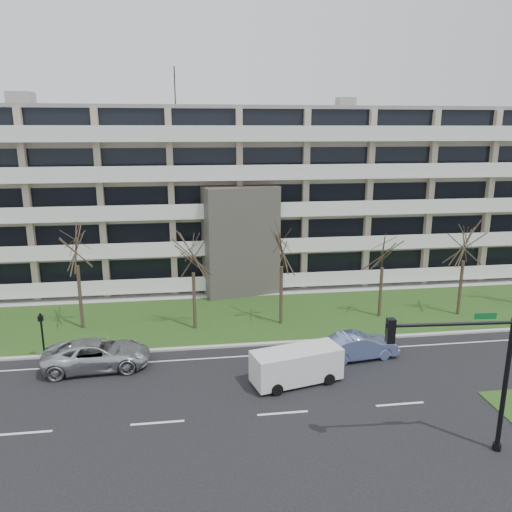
{
  "coord_description": "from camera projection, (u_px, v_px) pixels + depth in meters",
  "views": [
    {
      "loc": [
        -4.26,
        -21.25,
        13.41
      ],
      "look_at": [
        0.08,
        10.0,
        5.39
      ],
      "focal_mm": 35.0,
      "sensor_mm": 36.0,
      "label": 1
    }
  ],
  "objects": [
    {
      "name": "silver_pickup",
      "position": [
        97.0,
        354.0,
        28.71
      ],
      "size": [
        6.14,
        3.1,
        1.66
      ],
      "primitive_type": "imported",
      "rotation": [
        0.0,
        0.0,
        1.63
      ],
      "color": "#B8BAC0",
      "rests_on": "ground"
    },
    {
      "name": "tree_4",
      "position": [
        282.0,
        243.0,
        33.99
      ],
      "size": [
        3.77,
        3.77,
        7.54
      ],
      "color": "#382B21",
      "rests_on": "ground"
    },
    {
      "name": "tree_6",
      "position": [
        466.0,
        239.0,
        35.74
      ],
      "size": [
        3.71,
        3.71,
        7.43
      ],
      "color": "#382B21",
      "rests_on": "ground"
    },
    {
      "name": "white_van",
      "position": [
        298.0,
        363.0,
        27.01
      ],
      "size": [
        5.17,
        2.89,
        1.89
      ],
      "rotation": [
        0.0,
        0.0,
        0.24
      ],
      "color": "white",
      "rests_on": "ground"
    },
    {
      "name": "tree_5",
      "position": [
        383.0,
        248.0,
        35.54
      ],
      "size": [
        3.35,
        3.35,
        6.69
      ],
      "color": "#382B21",
      "rests_on": "ground"
    },
    {
      "name": "grass_verge",
      "position": [
        249.0,
        316.0,
        36.74
      ],
      "size": [
        90.0,
        10.0,
        0.06
      ],
      "primitive_type": "cube",
      "color": "#254717",
      "rests_on": "ground"
    },
    {
      "name": "apartment_building",
      "position": [
        233.0,
        193.0,
        46.7
      ],
      "size": [
        60.5,
        15.1,
        18.75
      ],
      "color": "#C2AF97",
      "rests_on": "ground"
    },
    {
      "name": "ground",
      "position": [
        283.0,
        413.0,
        24.27
      ],
      "size": [
        160.0,
        160.0,
        0.0
      ],
      "primitive_type": "plane",
      "color": "black",
      "rests_on": "ground"
    },
    {
      "name": "sidewalk",
      "position": [
        241.0,
        293.0,
        42.02
      ],
      "size": [
        90.0,
        2.0,
        0.08
      ],
      "primitive_type": "cube",
      "color": "#B2B2AD",
      "rests_on": "ground"
    },
    {
      "name": "traffic_signal",
      "position": [
        466.0,
        365.0,
        20.37
      ],
      "size": [
        5.45,
        0.66,
        6.31
      ],
      "rotation": [
        0.0,
        0.0,
        -0.06
      ],
      "color": "black",
      "rests_on": "ground"
    },
    {
      "name": "lane_edge_line",
      "position": [
        263.0,
        355.0,
        30.51
      ],
      "size": [
        90.0,
        0.12,
        0.01
      ],
      "primitive_type": "cube",
      "color": "white",
      "rests_on": "ground"
    },
    {
      "name": "tree_3",
      "position": [
        193.0,
        250.0,
        33.18
      ],
      "size": [
        3.6,
        3.6,
        7.2
      ],
      "color": "#382B21",
      "rests_on": "ground"
    },
    {
      "name": "curb",
      "position": [
        259.0,
        344.0,
        31.94
      ],
      "size": [
        90.0,
        0.35,
        0.12
      ],
      "primitive_type": "cube",
      "color": "#B2B2AD",
      "rests_on": "ground"
    },
    {
      "name": "blue_sedan",
      "position": [
        359.0,
        346.0,
        29.98
      ],
      "size": [
        4.88,
        2.29,
        1.55
      ],
      "primitive_type": "imported",
      "rotation": [
        0.0,
        0.0,
        1.71
      ],
      "color": "#7990D1",
      "rests_on": "ground"
    },
    {
      "name": "pedestrian_signal",
      "position": [
        42.0,
        331.0,
        29.35
      ],
      "size": [
        0.29,
        0.23,
        2.99
      ],
      "rotation": [
        0.0,
        0.0,
        0.06
      ],
      "color": "black",
      "rests_on": "ground"
    },
    {
      "name": "tree_2",
      "position": [
        75.0,
        240.0,
        33.08
      ],
      "size": [
        4.04,
        4.04,
        8.08
      ],
      "color": "#382B21",
      "rests_on": "ground"
    }
  ]
}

